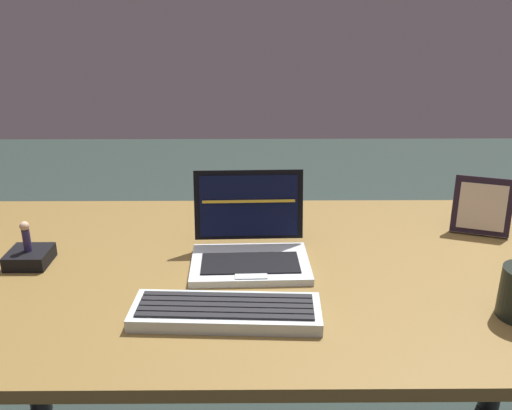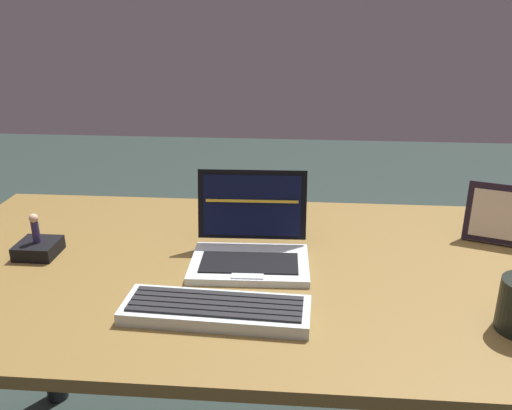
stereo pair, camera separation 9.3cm
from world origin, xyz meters
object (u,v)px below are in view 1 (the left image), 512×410
object	(u,v)px
laptop_front	(250,246)
figurine_stand	(30,257)
external_keyboard	(226,311)
figurine	(26,235)
photo_frame	(482,206)

from	to	relation	value
laptop_front	figurine_stand	size ratio (longest dim) A/B	2.95
external_keyboard	figurine	bearing A→B (deg)	153.58
laptop_front	figurine	size ratio (longest dim) A/B	3.80
laptop_front	external_keyboard	size ratio (longest dim) A/B	0.75
external_keyboard	figurine_stand	world-z (taller)	figurine_stand
figurine	figurine_stand	bearing A→B (deg)	90.00
external_keyboard	laptop_front	bearing A→B (deg)	79.45
photo_frame	figurine_stand	size ratio (longest dim) A/B	1.61
figurine_stand	figurine	distance (m)	0.05
laptop_front	photo_frame	xyz separation A→B (m)	(0.57, 0.15, 0.03)
laptop_front	external_keyboard	bearing A→B (deg)	-100.55
figurine	laptop_front	bearing A→B (deg)	1.02
laptop_front	figurine_stand	world-z (taller)	laptop_front
photo_frame	figurine	size ratio (longest dim) A/B	2.08
photo_frame	figurine	bearing A→B (deg)	-171.43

